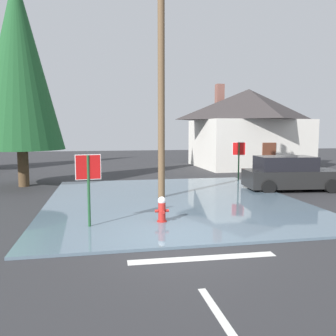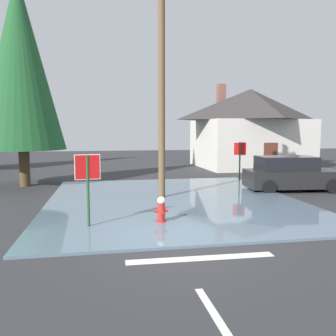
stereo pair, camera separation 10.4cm
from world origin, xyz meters
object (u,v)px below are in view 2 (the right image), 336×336
Objects in this scene: fire_hydrant at (161,211)px; pine_tree_tall_left at (20,63)px; house at (250,127)px; stop_sign_far at (240,153)px; utility_pole at (162,75)px; parked_car at (291,174)px; stop_sign_near at (88,176)px.

pine_tree_tall_left is (-5.70, 8.31, 5.74)m from fire_hydrant.
house is at bearing 58.30° from fire_hydrant.
fire_hydrant is 9.98m from stop_sign_far.
house is at bearing 24.55° from pine_tree_tall_left.
parked_car is (6.34, 0.92, -4.28)m from utility_pole.
stop_sign_near is 2.55× the size of fire_hydrant.
stop_sign_far is 0.48× the size of parked_car.
stop_sign_near is at bearing -125.29° from utility_pole.
stop_sign_far is (7.92, 8.19, 0.01)m from stop_sign_near.
house reaches higher than fire_hydrant.
stop_sign_near is at bearing -126.99° from house.
utility_pole reaches higher than stop_sign_far.
house is at bearing 63.05° from stop_sign_far.
fire_hydrant is 0.09× the size of utility_pole.
parked_car is at bearing 34.23° from fire_hydrant.
parked_car is at bearing -69.74° from stop_sign_far.
parked_car is 0.43× the size of pine_tree_tall_left.
house reaches higher than parked_car.
stop_sign_near is 10.25m from pine_tree_tall_left.
stop_sign_far is at bearing 45.96° from stop_sign_near.
stop_sign_far reaches higher than parked_car.
house is (11.55, 15.33, 1.56)m from stop_sign_near.
stop_sign_near is at bearing -176.78° from fire_hydrant.
stop_sign_far is 12.36m from pine_tree_tall_left.
pine_tree_tall_left is at bearing 124.46° from fire_hydrant.
stop_sign_far is at bearing -116.95° from house.
stop_sign_near is 0.26× the size of house.
fire_hydrant is 0.19× the size of parked_car.
stop_sign_near reaches higher than parked_car.
parked_car is at bearing 28.07° from stop_sign_near.
utility_pole is 0.93× the size of pine_tree_tall_left.
house reaches higher than stop_sign_far.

